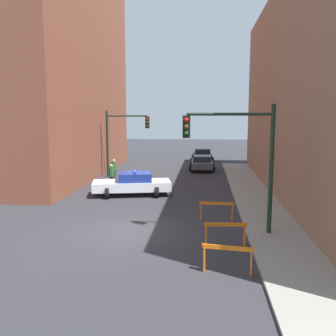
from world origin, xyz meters
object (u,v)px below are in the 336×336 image
at_px(police_car, 133,184).
at_px(parked_car_mid, 202,154).
at_px(traffic_light_far, 121,134).
at_px(barrier_front, 228,254).
at_px(pedestrian_corner, 114,170).
at_px(traffic_light_near, 242,149).
at_px(barrier_mid, 225,230).
at_px(pedestrian_crossing, 112,176).
at_px(barrier_back, 217,208).
at_px(parked_car_near, 202,163).

height_order(police_car, parked_car_mid, police_car).
relative_size(traffic_light_far, barrier_front, 3.27).
bearing_deg(traffic_light_far, parked_car_mid, 60.41).
bearing_deg(pedestrian_corner, traffic_light_near, -142.84).
bearing_deg(barrier_mid, pedestrian_crossing, 123.89).
bearing_deg(pedestrian_crossing, barrier_back, -25.30).
distance_m(traffic_light_far, barrier_mid, 17.09).
height_order(barrier_front, barrier_back, same).
relative_size(parked_car_near, parked_car_mid, 0.99).
height_order(parked_car_mid, barrier_front, parked_car_mid).
relative_size(parked_car_near, barrier_front, 2.72).
bearing_deg(parked_car_near, police_car, -111.97).
xyz_separation_m(barrier_front, barrier_back, (-0.16, 5.85, 0.00)).
bearing_deg(barrier_mid, barrier_front, -91.55).
distance_m(traffic_light_near, barrier_mid, 3.31).
bearing_deg(traffic_light_near, traffic_light_far, 120.30).
height_order(police_car, barrier_mid, police_car).
height_order(parked_car_mid, barrier_back, parked_car_mid).
xyz_separation_m(parked_car_mid, pedestrian_corner, (-6.39, -13.35, 0.19)).
bearing_deg(pedestrian_corner, barrier_back, -141.03).
bearing_deg(barrier_back, parked_car_mid, 92.01).
distance_m(pedestrian_corner, barrier_back, 12.00).
bearing_deg(barrier_back, police_car, 133.92).
height_order(police_car, barrier_back, police_car).
relative_size(traffic_light_far, pedestrian_corner, 3.13).
height_order(traffic_light_far, parked_car_near, traffic_light_far).
xyz_separation_m(traffic_light_far, barrier_front, (7.29, -17.66, -2.78)).
relative_size(pedestrian_crossing, barrier_front, 1.04).
bearing_deg(police_car, pedestrian_corner, 14.80).
xyz_separation_m(parked_car_mid, pedestrian_crossing, (-5.90, -16.00, 0.19)).
height_order(pedestrian_crossing, barrier_back, pedestrian_crossing).
bearing_deg(pedestrian_corner, parked_car_mid, -23.47).
distance_m(traffic_light_near, traffic_light_far, 15.92).
height_order(traffic_light_far, police_car, traffic_light_far).
relative_size(traffic_light_far, police_car, 1.04).
bearing_deg(barrier_back, pedestrian_crossing, 133.97).
xyz_separation_m(police_car, barrier_mid, (5.18, -8.51, -0.11)).
relative_size(traffic_light_near, barrier_front, 3.27).
distance_m(parked_car_near, parked_car_mid, 6.94).
relative_size(parked_car_mid, barrier_back, 2.73).
height_order(traffic_light_far, pedestrian_crossing, traffic_light_far).
relative_size(police_car, pedestrian_corner, 3.00).
relative_size(barrier_front, barrier_back, 0.99).
distance_m(traffic_light_far, pedestrian_crossing, 5.50).
xyz_separation_m(traffic_light_near, police_car, (-5.85, 7.08, -2.81)).
xyz_separation_m(traffic_light_near, traffic_light_far, (-8.03, 13.74, -0.13)).
bearing_deg(parked_car_near, barrier_back, -88.20).
bearing_deg(pedestrian_corner, police_car, -151.17).
xyz_separation_m(traffic_light_near, pedestrian_corner, (-8.09, 11.54, -2.67)).
height_order(traffic_light_near, barrier_back, traffic_light_near).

